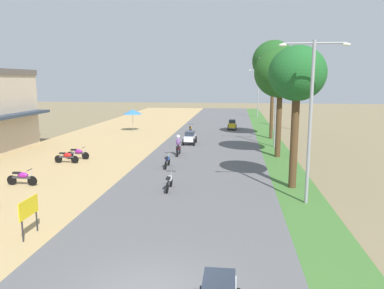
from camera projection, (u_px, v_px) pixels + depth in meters
parked_motorbike_second at (22, 177)px, 21.13m from camera, size 1.80×0.54×0.94m
parked_motorbike_third at (67, 156)px, 26.79m from camera, size 1.80×0.54×0.94m
parked_motorbike_fourth at (78, 153)px, 28.15m from camera, size 1.80×0.54×0.94m
street_signboard at (29, 210)px, 14.13m from camera, size 0.06×1.30×1.50m
vendor_umbrella at (133, 112)px, 43.63m from camera, size 2.20×2.20×2.52m
median_tree_nearest at (297, 76)px, 19.77m from camera, size 3.03×3.03×7.73m
median_tree_second at (281, 73)px, 28.03m from camera, size 3.94×3.94×8.35m
median_tree_third at (274, 61)px, 36.91m from camera, size 4.19×4.19×9.79m
streetlamp_near at (311, 112)px, 17.43m from camera, size 3.16×0.20×7.71m
streetlamp_mid at (276, 95)px, 32.67m from camera, size 3.16×0.20×8.03m
streetlamp_far at (258, 89)px, 59.54m from camera, size 3.16×0.20×7.65m
utility_pole_near at (295, 92)px, 44.75m from camera, size 1.80×0.20×8.62m
car_sedan_white at (190, 137)px, 34.72m from camera, size 1.10×2.26×1.19m
car_hatchback_yellow at (232, 124)px, 44.72m from camera, size 1.04×2.00×1.23m
motorbike_ahead_second at (169, 181)px, 20.24m from camera, size 0.54×1.80×0.94m
motorbike_ahead_third at (167, 160)px, 25.46m from camera, size 0.54×1.80×0.94m
motorbike_ahead_fourth at (178, 146)px, 29.44m from camera, size 0.54×1.80×1.66m
motorbike_ahead_fifth at (190, 129)px, 41.99m from camera, size 0.54×1.80×0.94m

